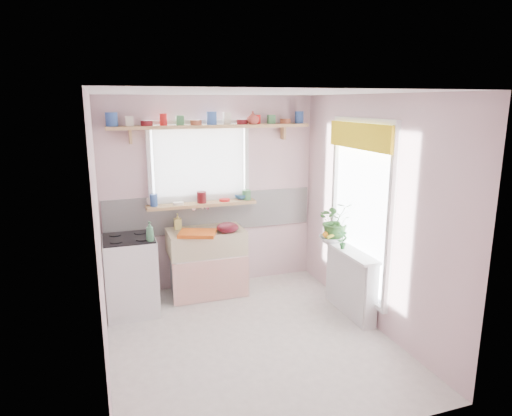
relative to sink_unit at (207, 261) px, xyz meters
name	(u,v)px	position (x,y,z in m)	size (l,w,h in m)	color
room	(279,192)	(0.81, -0.43, 0.94)	(3.20, 3.20, 3.20)	silver
sink_unit	(207,261)	(0.00, 0.00, 0.00)	(0.95, 0.65, 1.11)	white
cooker	(131,275)	(-0.95, -0.24, 0.03)	(0.58, 0.58, 0.93)	white
radiator_ledge	(350,281)	(1.45, -1.09, -0.03)	(0.22, 0.95, 0.78)	white
windowsill	(202,204)	(0.00, 0.19, 0.71)	(1.40, 0.22, 0.04)	tan
pine_shelf	(212,126)	(0.15, 0.18, 1.69)	(2.52, 0.24, 0.04)	tan
shelf_crockery	(210,120)	(0.13, 0.18, 1.76)	(2.47, 0.11, 0.12)	#3359A5
sill_crockery	(202,198)	(0.00, 0.19, 0.78)	(1.35, 0.11, 0.12)	#3359A5
dish_tray	(197,233)	(-0.14, -0.19, 0.44)	(0.43, 0.32, 0.04)	#E05913
colander	(228,228)	(0.23, -0.19, 0.48)	(0.27, 0.27, 0.12)	#4F0D18
jade_plant	(336,221)	(1.45, -0.69, 0.59)	(0.44, 0.38, 0.49)	#2D5A24
fruit_bowl	(330,239)	(1.36, -0.73, 0.38)	(0.27, 0.27, 0.07)	white
herb_pot	(343,239)	(1.36, -1.02, 0.46)	(0.12, 0.08, 0.23)	#255C28
soap_bottle_sink	(178,221)	(-0.32, 0.16, 0.52)	(0.09, 0.09, 0.20)	#CBBD5A
sill_cup	(152,201)	(-0.62, 0.25, 0.78)	(0.13, 0.13, 0.10)	silver
sill_bowl	(242,196)	(0.56, 0.25, 0.76)	(0.22, 0.22, 0.07)	teal
shelf_vase	(253,118)	(0.67, 0.12, 1.79)	(0.16, 0.16, 0.16)	#A43D32
cooker_bottle	(150,231)	(-0.73, -0.46, 0.59)	(0.09, 0.09, 0.22)	#3D7A51
fruit	(331,234)	(1.37, -0.73, 0.43)	(0.20, 0.14, 0.10)	orange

